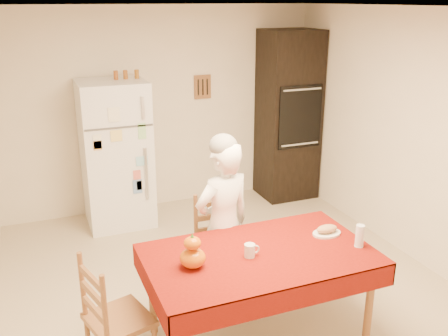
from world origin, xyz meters
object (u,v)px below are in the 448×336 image
seated_woman (223,225)px  bread_plate (327,233)px  pumpkin_lower (193,258)px  chair_far (219,243)px  chair_left (110,316)px  oven_cabinet (288,116)px  coffee_mug (250,251)px  refrigerator (116,154)px  dining_table (259,261)px  wine_glass (360,236)px

seated_woman → bread_plate: 0.86m
pumpkin_lower → bread_plate: bearing=4.1°
chair_far → chair_left: (-1.08, -0.73, 0.00)m
chair_left → bread_plate: 1.78m
oven_cabinet → chair_left: (-2.82, -2.66, -0.59)m
oven_cabinet → coffee_mug: (-1.78, -2.68, -0.29)m
coffee_mug → seated_woman: bearing=87.0°
chair_left → seated_woman: (1.07, 0.58, 0.24)m
seated_woman → refrigerator: bearing=-88.9°
seated_woman → pumpkin_lower: seated_woman is taller
seated_woman → dining_table: bearing=82.2°
refrigerator → oven_cabinet: oven_cabinet is taller
pumpkin_lower → bread_plate: pumpkin_lower is taller
oven_cabinet → chair_far: oven_cabinet is taller
refrigerator → oven_cabinet: size_ratio=0.77×
chair_far → chair_left: same height
refrigerator → oven_cabinet: 2.29m
seated_woman → coffee_mug: size_ratio=14.85×
dining_table → bread_plate: (0.64, 0.08, 0.08)m
chair_far → wine_glass: chair_far is taller
dining_table → bread_plate: bread_plate is taller
dining_table → chair_far: 0.75m
seated_woman → coffee_mug: seated_woman is taller
dining_table → wine_glass: (0.75, -0.18, 0.16)m
pumpkin_lower → wine_glass: 1.29m
chair_left → seated_woman: size_ratio=0.64×
oven_cabinet → wine_glass: size_ratio=12.50×
chair_far → bread_plate: bearing=-43.4°
chair_left → pumpkin_lower: chair_left is taller
chair_far → bread_plate: chair_far is taller
chair_left → oven_cabinet: bearing=-62.1°
chair_left → pumpkin_lower: 0.68m
coffee_mug → pumpkin_lower: 0.43m
chair_far → coffee_mug: chair_far is taller
wine_glass → coffee_mug: bearing=169.0°
pumpkin_lower → wine_glass: (1.28, -0.18, 0.02)m
pumpkin_lower → coffee_mug: bearing=-2.2°
refrigerator → pumpkin_lower: bearing=-88.6°
oven_cabinet → chair_left: size_ratio=2.32×
pumpkin_lower → wine_glass: wine_glass is taller
oven_cabinet → bread_plate: 2.81m
bread_plate → wine_glass: bearing=-66.0°
wine_glass → chair_far: bearing=131.1°
dining_table → chair_far: (-0.04, 0.73, -0.18)m
chair_far → chair_left: size_ratio=1.00×
dining_table → coffee_mug: coffee_mug is taller
refrigerator → coffee_mug: refrigerator is taller
refrigerator → pumpkin_lower: size_ratio=9.12×
chair_far → pumpkin_lower: 0.93m
chair_far → seated_woman: 0.28m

